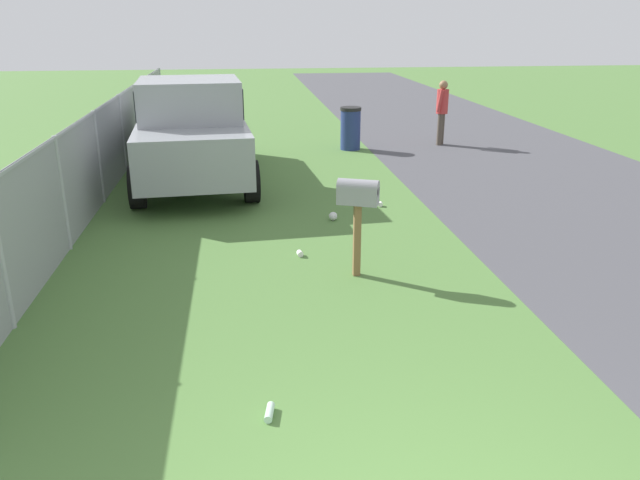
% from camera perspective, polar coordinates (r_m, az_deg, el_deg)
% --- Properties ---
extents(mailbox, '(0.38, 0.55, 1.28)m').
position_cam_1_polar(mailbox, '(7.82, 3.48, 3.74)').
color(mailbox, brown).
rests_on(mailbox, ground).
extents(pickup_truck, '(5.68, 2.57, 2.09)m').
position_cam_1_polar(pickup_truck, '(12.76, -11.65, 10.00)').
color(pickup_truck, '#93999E').
rests_on(pickup_truck, ground).
extents(trash_bin, '(0.53, 0.53, 1.06)m').
position_cam_1_polar(trash_bin, '(15.97, 2.80, 10.16)').
color(trash_bin, navy).
rests_on(trash_bin, ground).
extents(pedestrian, '(0.41, 0.41, 1.65)m').
position_cam_1_polar(pedestrian, '(16.78, 11.09, 11.75)').
color(pedestrian, '#4C4238').
rests_on(pedestrian, ground).
extents(fence_section, '(17.30, 0.07, 1.64)m').
position_cam_1_polar(fence_section, '(13.00, -18.55, 8.59)').
color(fence_section, '#9EA3A8').
rests_on(fence_section, ground).
extents(litter_cup_midfield_a, '(0.11, 0.09, 0.08)m').
position_cam_1_polar(litter_cup_midfield_a, '(8.76, -1.84, -1.24)').
color(litter_cup_midfield_a, white).
rests_on(litter_cup_midfield_a, ground).
extents(litter_cup_near_hydrant, '(0.11, 0.10, 0.08)m').
position_cam_1_polar(litter_cup_near_hydrant, '(11.13, 5.55, 3.27)').
color(litter_cup_near_hydrant, white).
rests_on(litter_cup_near_hydrant, ground).
extents(litter_bottle_far_scatter, '(0.23, 0.11, 0.07)m').
position_cam_1_polar(litter_bottle_far_scatter, '(5.45, -4.63, -15.43)').
color(litter_bottle_far_scatter, '#B2D8BF').
rests_on(litter_bottle_far_scatter, ground).
extents(litter_bag_by_mailbox, '(0.14, 0.14, 0.14)m').
position_cam_1_polar(litter_bag_by_mailbox, '(10.30, 1.21, 2.19)').
color(litter_bag_by_mailbox, silver).
rests_on(litter_bag_by_mailbox, ground).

